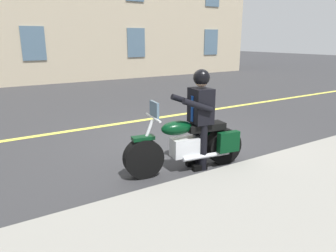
% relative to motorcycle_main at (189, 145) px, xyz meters
% --- Properties ---
extents(ground_plane, '(80.00, 80.00, 0.00)m').
position_rel_motorcycle_main_xyz_m(ground_plane, '(-0.59, -1.49, -0.45)').
color(ground_plane, '#333335').
extents(lane_center_stripe, '(60.00, 0.16, 0.01)m').
position_rel_motorcycle_main_xyz_m(lane_center_stripe, '(-0.59, -3.49, -0.45)').
color(lane_center_stripe, '#E5DB4C').
rests_on(lane_center_stripe, ground_plane).
extents(motorcycle_main, '(2.22, 0.80, 1.26)m').
position_rel_motorcycle_main_xyz_m(motorcycle_main, '(0.00, 0.00, 0.00)').
color(motorcycle_main, black).
rests_on(motorcycle_main, ground_plane).
extents(rider_main, '(0.68, 0.61, 1.74)m').
position_rel_motorcycle_main_xyz_m(rider_main, '(-0.19, 0.02, 0.58)').
color(rider_main, black).
rests_on(rider_main, ground_plane).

